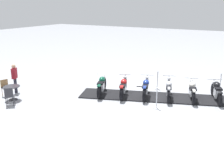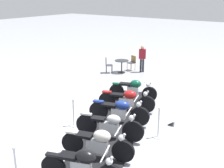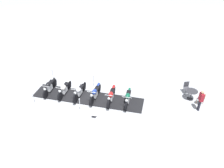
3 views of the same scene
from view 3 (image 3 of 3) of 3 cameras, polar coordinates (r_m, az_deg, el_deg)
The scene contains 17 objects.
ground_plane at distance 16.07m, azimuth -6.41°, elevation -3.66°, with size 80.00×80.00×0.00m, color #A8AAB2.
display_platform at distance 16.05m, azimuth -6.42°, elevation -3.59°, with size 8.15×1.64×0.05m, color black.
motorcycle_black at distance 16.84m, azimuth -16.18°, elevation -0.66°, with size 2.05×1.01×0.94m.
motorcycle_cream at distance 16.35m, azimuth -12.50°, elevation -1.32°, with size 2.12×0.92×0.96m.
motorcycle_chrome at distance 15.93m, azimuth -8.60°, elevation -1.94°, with size 2.23×0.93×1.03m.
motorcycle_navy at distance 15.57m, azimuth -4.50°, elevation -2.51°, with size 2.20×0.93×1.02m.
motorcycle_maroon at distance 15.31m, azimuth -0.23°, elevation -3.20°, with size 2.21×0.98×0.98m.
motorcycle_forest at distance 15.11m, azimuth 4.17°, elevation -3.73°, with size 2.03×0.94×0.96m.
stanchion_left_front at distance 18.28m, azimuth -15.25°, elevation 1.75°, with size 0.30×0.30×1.10m.
stanchion_right_mid at distance 14.78m, azimuth -8.40°, elevation -6.12°, with size 0.35×0.35×1.08m.
stanchion_right_front at distance 16.19m, azimuth -19.96°, elevation -3.83°, with size 0.31×0.31×1.11m.
stanchion_left_mid at distance 17.04m, azimuth -4.84°, elevation 0.20°, with size 0.34×0.34×1.04m.
info_placard at distance 14.39m, azimuth -4.79°, elevation -8.47°, with size 0.31×0.36×0.21m.
cafe_table at distance 16.55m, azimuth 20.25°, elevation -2.21°, with size 0.82×0.82×0.74m.
cafe_chair_near_table at distance 16.29m, azimuth 22.61°, elevation -3.55°, with size 0.50×0.50×0.90m.
cafe_chair_across_table at distance 17.15m, azimuth 19.09°, elevation -0.70°, with size 0.56×0.56×0.92m.
bystander_person at distance 15.48m, azimuth 22.43°, elevation -3.62°, with size 0.46×0.40×1.61m.
Camera 3 is at (9.66, 8.41, 9.71)m, focal length 34.64 mm.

